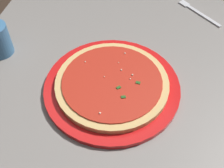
{
  "coord_description": "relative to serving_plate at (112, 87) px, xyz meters",
  "views": [
    {
      "loc": [
        0.07,
        -0.55,
        1.37
      ],
      "look_at": [
        -0.04,
        -0.04,
        0.76
      ],
      "focal_mm": 46.78,
      "sensor_mm": 36.0,
      "label": 1
    }
  ],
  "objects": [
    {
      "name": "fork",
      "position": [
        0.22,
        0.41,
        -0.0
      ],
      "size": [
        0.15,
        0.13,
        0.0
      ],
      "color": "silver",
      "rests_on": "restaurant_table"
    },
    {
      "name": "restaurant_table",
      "position": [
        0.04,
        0.04,
        -0.14
      ],
      "size": [
        1.01,
        0.94,
        0.74
      ],
      "color": "black",
      "rests_on": "ground_plane"
    },
    {
      "name": "serving_plate",
      "position": [
        0.0,
        0.0,
        0.0
      ],
      "size": [
        0.38,
        0.38,
        0.01
      ],
      "primitive_type": "cylinder",
      "color": "red",
      "rests_on": "restaurant_table"
    },
    {
      "name": "pizza",
      "position": [
        0.0,
        -0.0,
        0.02
      ],
      "size": [
        0.31,
        0.31,
        0.02
      ],
      "color": "#DBB26B",
      "rests_on": "serving_plate"
    }
  ]
}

